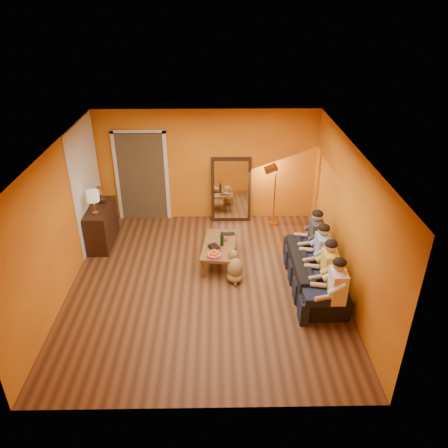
{
  "coord_description": "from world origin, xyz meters",
  "views": [
    {
      "loc": [
        0.23,
        -6.66,
        4.87
      ],
      "look_at": [
        0.35,
        0.5,
        1.0
      ],
      "focal_mm": 35.0,
      "sensor_mm": 36.0,
      "label": 1
    }
  ],
  "objects_px": {
    "person_far_left": "(337,291)",
    "tumbler": "(225,239)",
    "person_far_right": "(316,239)",
    "sideboard": "(102,225)",
    "dog": "(235,266)",
    "coffee_table": "(219,253)",
    "person_mid_right": "(322,254)",
    "mirror_frame": "(231,190)",
    "vase": "(101,198)",
    "laptop": "(228,235)",
    "floor_lamp": "(275,196)",
    "person_mid_left": "(329,271)",
    "sofa": "(314,271)",
    "table_lamp": "(94,203)",
    "wine_bottle": "(222,239)"
  },
  "relations": [
    {
      "from": "table_lamp",
      "to": "wine_bottle",
      "type": "xyz_separation_m",
      "value": [
        2.55,
        -0.56,
        -0.53
      ]
    },
    {
      "from": "mirror_frame",
      "to": "vase",
      "type": "height_order",
      "value": "mirror_frame"
    },
    {
      "from": "sideboard",
      "to": "tumbler",
      "type": "relative_size",
      "value": 12.21
    },
    {
      "from": "sideboard",
      "to": "table_lamp",
      "type": "bearing_deg",
      "value": -90.0
    },
    {
      "from": "person_mid_left",
      "to": "tumbler",
      "type": "xyz_separation_m",
      "value": [
        -1.75,
        1.36,
        -0.15
      ]
    },
    {
      "from": "sideboard",
      "to": "laptop",
      "type": "xyz_separation_m",
      "value": [
        2.68,
        -0.46,
        0.01
      ]
    },
    {
      "from": "tumbler",
      "to": "laptop",
      "type": "bearing_deg",
      "value": 75.38
    },
    {
      "from": "dog",
      "to": "table_lamp",
      "type": "bearing_deg",
      "value": 151.61
    },
    {
      "from": "sofa",
      "to": "person_far_left",
      "type": "relative_size",
      "value": 1.75
    },
    {
      "from": "floor_lamp",
      "to": "person_mid_left",
      "type": "relative_size",
      "value": 1.18
    },
    {
      "from": "coffee_table",
      "to": "person_far_left",
      "type": "bearing_deg",
      "value": -37.38
    },
    {
      "from": "dog",
      "to": "person_far_left",
      "type": "height_order",
      "value": "person_far_left"
    },
    {
      "from": "table_lamp",
      "to": "laptop",
      "type": "xyz_separation_m",
      "value": [
        2.68,
        -0.16,
        -0.67
      ]
    },
    {
      "from": "person_mid_right",
      "to": "floor_lamp",
      "type": "bearing_deg",
      "value": 104.52
    },
    {
      "from": "person_far_right",
      "to": "dog",
      "type": "bearing_deg",
      "value": -163.9
    },
    {
      "from": "person_far_left",
      "to": "person_mid_left",
      "type": "height_order",
      "value": "same"
    },
    {
      "from": "mirror_frame",
      "to": "person_far_left",
      "type": "relative_size",
      "value": 1.25
    },
    {
      "from": "mirror_frame",
      "to": "sofa",
      "type": "height_order",
      "value": "mirror_frame"
    },
    {
      "from": "tumbler",
      "to": "table_lamp",
      "type": "bearing_deg",
      "value": 171.45
    },
    {
      "from": "laptop",
      "to": "wine_bottle",
      "type": "bearing_deg",
      "value": -113.8
    },
    {
      "from": "person_far_right",
      "to": "wine_bottle",
      "type": "xyz_separation_m",
      "value": [
        -1.82,
        0.09,
        -0.03
      ]
    },
    {
      "from": "mirror_frame",
      "to": "sofa",
      "type": "relative_size",
      "value": 0.71
    },
    {
      "from": "person_far_left",
      "to": "person_mid_right",
      "type": "height_order",
      "value": "same"
    },
    {
      "from": "person_far_left",
      "to": "tumbler",
      "type": "distance_m",
      "value": 2.59
    },
    {
      "from": "person_far_left",
      "to": "vase",
      "type": "bearing_deg",
      "value": 146.84
    },
    {
      "from": "sofa",
      "to": "coffee_table",
      "type": "distance_m",
      "value": 1.91
    },
    {
      "from": "sofa",
      "to": "vase",
      "type": "relative_size",
      "value": 12.07
    },
    {
      "from": "table_lamp",
      "to": "person_far_left",
      "type": "bearing_deg",
      "value": -27.81
    },
    {
      "from": "coffee_table",
      "to": "laptop",
      "type": "xyz_separation_m",
      "value": [
        0.18,
        0.35,
        0.22
      ]
    },
    {
      "from": "dog",
      "to": "vase",
      "type": "bearing_deg",
      "value": 142.56
    },
    {
      "from": "table_lamp",
      "to": "laptop",
      "type": "relative_size",
      "value": 1.73
    },
    {
      "from": "floor_lamp",
      "to": "tumbler",
      "type": "xyz_separation_m",
      "value": [
        -1.15,
        -1.49,
        -0.26
      ]
    },
    {
      "from": "person_far_right",
      "to": "sideboard",
      "type": "bearing_deg",
      "value": 167.67
    },
    {
      "from": "person_mid_right",
      "to": "sideboard",
      "type": "bearing_deg",
      "value": 160.99
    },
    {
      "from": "person_mid_right",
      "to": "laptop",
      "type": "height_order",
      "value": "person_mid_right"
    },
    {
      "from": "sideboard",
      "to": "floor_lamp",
      "type": "xyz_separation_m",
      "value": [
        3.77,
        0.8,
        0.29
      ]
    },
    {
      "from": "coffee_table",
      "to": "floor_lamp",
      "type": "xyz_separation_m",
      "value": [
        1.27,
        1.61,
        0.51
      ]
    },
    {
      "from": "person_mid_left",
      "to": "vase",
      "type": "distance_m",
      "value": 4.95
    },
    {
      "from": "sideboard",
      "to": "table_lamp",
      "type": "relative_size",
      "value": 2.31
    },
    {
      "from": "mirror_frame",
      "to": "wine_bottle",
      "type": "bearing_deg",
      "value": -96.99
    },
    {
      "from": "mirror_frame",
      "to": "dog",
      "type": "bearing_deg",
      "value": -89.96
    },
    {
      "from": "person_mid_right",
      "to": "tumbler",
      "type": "height_order",
      "value": "person_mid_right"
    },
    {
      "from": "coffee_table",
      "to": "tumbler",
      "type": "xyz_separation_m",
      "value": [
        0.12,
        0.12,
        0.25
      ]
    },
    {
      "from": "coffee_table",
      "to": "person_mid_right",
      "type": "xyz_separation_m",
      "value": [
        1.87,
        -0.69,
        0.4
      ]
    },
    {
      "from": "dog",
      "to": "person_far_left",
      "type": "distance_m",
      "value": 2.0
    },
    {
      "from": "mirror_frame",
      "to": "person_mid_left",
      "type": "xyz_separation_m",
      "value": [
        1.58,
        -3.14,
        -0.15
      ]
    },
    {
      "from": "dog",
      "to": "laptop",
      "type": "xyz_separation_m",
      "value": [
        -0.11,
        0.95,
        0.14
      ]
    },
    {
      "from": "sideboard",
      "to": "coffee_table",
      "type": "relative_size",
      "value": 0.97
    },
    {
      "from": "person_far_left",
      "to": "person_mid_left",
      "type": "xyz_separation_m",
      "value": [
        0.0,
        0.55,
        0.0
      ]
    },
    {
      "from": "sideboard",
      "to": "wine_bottle",
      "type": "relative_size",
      "value": 3.81
    }
  ]
}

